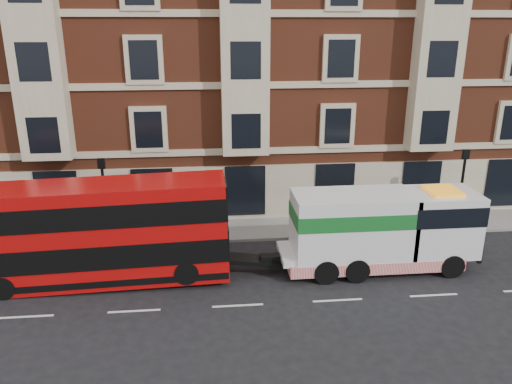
# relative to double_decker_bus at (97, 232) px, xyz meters

# --- Properties ---
(ground) EXTENTS (120.00, 120.00, 0.00)m
(ground) POSITION_rel_double_decker_bus_xyz_m (5.66, -2.54, -2.31)
(ground) COLOR black
(ground) RESTS_ON ground
(sidewalk) EXTENTS (90.00, 3.00, 0.15)m
(sidewalk) POSITION_rel_double_decker_bus_xyz_m (5.66, 4.96, -2.24)
(sidewalk) COLOR slate
(sidewalk) RESTS_ON ground
(victorian_terrace) EXTENTS (45.00, 12.00, 20.40)m
(victorian_terrace) POSITION_rel_double_decker_bus_xyz_m (6.16, 12.46, 7.75)
(victorian_terrace) COLOR brown
(victorian_terrace) RESTS_ON ground
(lamp_post_west) EXTENTS (0.35, 0.15, 4.35)m
(lamp_post_west) POSITION_rel_double_decker_bus_xyz_m (-0.34, 3.66, 0.36)
(lamp_post_west) COLOR black
(lamp_post_west) RESTS_ON sidewalk
(lamp_post_east) EXTENTS (0.35, 0.15, 4.35)m
(lamp_post_east) POSITION_rel_double_decker_bus_xyz_m (17.66, 3.66, 0.36)
(lamp_post_east) COLOR black
(lamp_post_east) RESTS_ON sidewalk
(double_decker_bus) EXTENTS (10.79, 2.48, 4.37)m
(double_decker_bus) POSITION_rel_double_decker_bus_xyz_m (0.00, 0.00, 0.00)
(double_decker_bus) COLOR #B50A0A
(double_decker_bus) RESTS_ON ground
(tow_truck) EXTENTS (8.64, 2.55, 3.60)m
(tow_truck) POSITION_rel_double_decker_bus_xyz_m (12.06, 0.00, -0.41)
(tow_truck) COLOR white
(tow_truck) RESTS_ON ground
(pedestrian) EXTENTS (0.63, 0.47, 1.58)m
(pedestrian) POSITION_rel_double_decker_bus_xyz_m (-0.85, 4.72, -1.37)
(pedestrian) COLOR #1C2839
(pedestrian) RESTS_ON sidewalk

